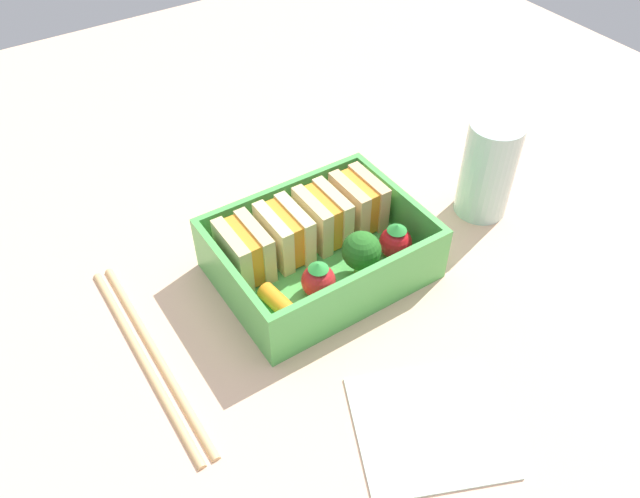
% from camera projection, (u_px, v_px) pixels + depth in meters
% --- Properties ---
extents(ground_plane, '(1.20, 1.20, 0.02)m').
position_uv_depth(ground_plane, '(320.00, 278.00, 0.57)').
color(ground_plane, '#E0B192').
extents(bento_tray, '(0.18, 0.13, 0.01)m').
position_uv_depth(bento_tray, '(320.00, 266.00, 0.56)').
color(bento_tray, '#4EAE4E').
rests_on(bento_tray, ground_plane).
extents(bento_rim, '(0.18, 0.13, 0.04)m').
position_uv_depth(bento_rim, '(320.00, 244.00, 0.54)').
color(bento_rim, '#4EAE4E').
rests_on(bento_rim, bento_tray).
extents(sandwich_left, '(0.03, 0.05, 0.05)m').
position_uv_depth(sandwich_left, '(244.00, 251.00, 0.53)').
color(sandwich_left, '#D2BB84').
rests_on(sandwich_left, bento_tray).
extents(sandwich_center_left, '(0.03, 0.05, 0.05)m').
position_uv_depth(sandwich_center_left, '(285.00, 234.00, 0.55)').
color(sandwich_center_left, beige).
rests_on(sandwich_center_left, bento_tray).
extents(sandwich_center, '(0.03, 0.05, 0.05)m').
position_uv_depth(sandwich_center, '(323.00, 217.00, 0.56)').
color(sandwich_center, '#DDC585').
rests_on(sandwich_center, bento_tray).
extents(sandwich_center_right, '(0.03, 0.05, 0.05)m').
position_uv_depth(sandwich_center_right, '(358.00, 201.00, 0.58)').
color(sandwich_center_right, '#E3B27B').
rests_on(sandwich_center_right, bento_tray).
extents(carrot_stick_far_left, '(0.02, 0.05, 0.02)m').
position_uv_depth(carrot_stick_far_left, '(281.00, 305.00, 0.51)').
color(carrot_stick_far_left, orange).
rests_on(carrot_stick_far_left, bento_tray).
extents(strawberry_left, '(0.03, 0.03, 0.04)m').
position_uv_depth(strawberry_left, '(318.00, 280.00, 0.52)').
color(strawberry_left, red).
rests_on(strawberry_left, bento_tray).
extents(broccoli_floret, '(0.03, 0.03, 0.04)m').
position_uv_depth(broccoli_floret, '(361.00, 251.00, 0.53)').
color(broccoli_floret, '#8CCD61').
rests_on(broccoli_floret, bento_tray).
extents(strawberry_far_left, '(0.03, 0.03, 0.04)m').
position_uv_depth(strawberry_far_left, '(396.00, 242.00, 0.55)').
color(strawberry_far_left, red).
rests_on(strawberry_far_left, bento_tray).
extents(chopstick_pair, '(0.02, 0.22, 0.01)m').
position_uv_depth(chopstick_pair, '(148.00, 354.00, 0.49)').
color(chopstick_pair, tan).
rests_on(chopstick_pair, ground_plane).
extents(drinking_glass, '(0.05, 0.05, 0.10)m').
position_uv_depth(drinking_glass, '(488.00, 169.00, 0.59)').
color(drinking_glass, silver).
rests_on(drinking_glass, ground_plane).
extents(folded_napkin, '(0.14, 0.13, 0.00)m').
position_uv_depth(folded_napkin, '(428.00, 425.00, 0.45)').
color(folded_napkin, silver).
rests_on(folded_napkin, ground_plane).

